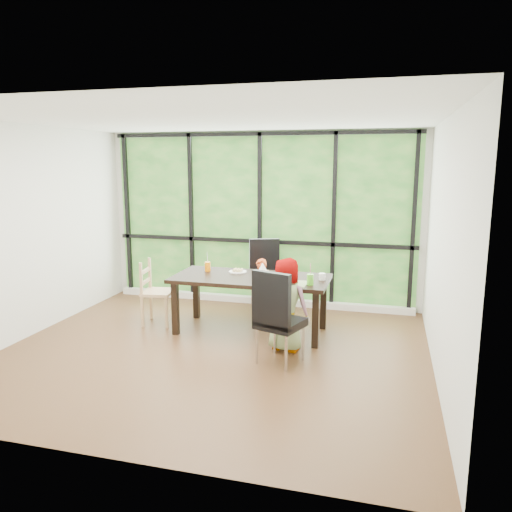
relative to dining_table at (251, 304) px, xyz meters
name	(u,v)px	position (x,y,z in m)	size (l,w,h in m)	color
ground	(213,352)	(-0.23, -0.83, -0.38)	(5.00, 5.00, 0.00)	black
back_wall	(261,219)	(-0.23, 1.42, 0.98)	(5.00, 5.00, 0.00)	silver
foliage_backdrop	(260,219)	(-0.23, 1.40, 0.98)	(4.80, 0.02, 2.65)	#1A481A
window_mullions	(260,219)	(-0.23, 1.36, 0.98)	(4.80, 0.06, 2.65)	black
window_sill	(259,300)	(-0.23, 1.32, -0.33)	(4.80, 0.12, 0.10)	silver
dining_table	(251,304)	(0.00, 0.00, 0.00)	(2.04, 0.94, 0.75)	black
chair_window_leather	(266,276)	(-0.03, 0.95, 0.17)	(0.46, 0.46, 1.08)	black
chair_interior_leather	(280,316)	(0.60, -0.92, 0.17)	(0.46, 0.46, 1.08)	black
chair_end_beech	(158,292)	(-1.34, -0.01, 0.08)	(0.42, 0.40, 0.90)	tan
child_toddler	(261,289)	(0.00, 0.56, 0.07)	(0.32, 0.21, 0.88)	#D44A1C
child_older	(287,305)	(0.60, -0.52, 0.19)	(0.55, 0.36, 1.13)	slate
placemat	(288,283)	(0.54, -0.23, 0.38)	(0.48, 0.35, 0.01)	tan
plate_far	(238,272)	(-0.24, 0.21, 0.38)	(0.24, 0.24, 0.02)	white
plate_near	(287,282)	(0.53, -0.21, 0.38)	(0.21, 0.21, 0.01)	white
orange_cup	(208,267)	(-0.66, 0.17, 0.44)	(0.08, 0.08, 0.13)	orange
green_cup	(310,280)	(0.82, -0.23, 0.44)	(0.08, 0.08, 0.13)	#5BD429
white_mug	(322,277)	(0.93, 0.06, 0.42)	(0.08, 0.08, 0.09)	white
tissue_box	(263,276)	(0.20, -0.15, 0.43)	(0.14, 0.14, 0.12)	tan
crepe_rolls_far	(238,270)	(-0.24, 0.21, 0.41)	(0.15, 0.12, 0.04)	tan
crepe_rolls_near	(287,280)	(0.53, -0.21, 0.41)	(0.05, 0.12, 0.04)	tan
straw_white	(208,259)	(-0.66, 0.17, 0.54)	(0.01, 0.01, 0.20)	white
straw_pink	(310,271)	(0.82, -0.23, 0.55)	(0.01, 0.01, 0.20)	pink
tissue	(263,267)	(0.20, -0.15, 0.55)	(0.12, 0.12, 0.11)	white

